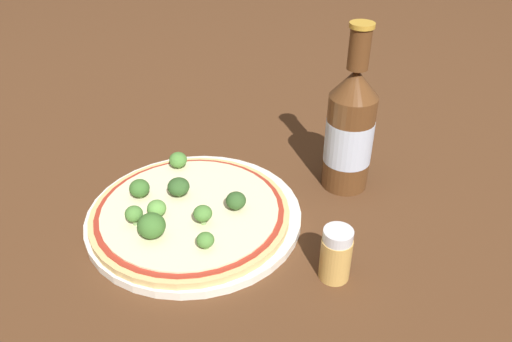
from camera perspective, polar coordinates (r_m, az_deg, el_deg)
The scene contains 14 objects.
ground_plane at distance 0.70m, azimuth -7.01°, elevation -5.48°, with size 3.00×3.00×0.00m, color #4C2D19.
plate at distance 0.70m, azimuth -7.27°, elevation -5.31°, with size 0.30×0.30×0.01m.
pizza at distance 0.69m, azimuth -7.56°, elevation -4.69°, with size 0.27×0.27×0.01m.
broccoli_floret_0 at distance 0.71m, azimuth -13.17°, elevation -1.93°, with size 0.03×0.03×0.03m.
broccoli_floret_1 at distance 0.63m, azimuth -11.86°, elevation -6.14°, with size 0.04×0.04×0.03m.
broccoli_floret_2 at distance 0.70m, azimuth -8.84°, elevation -1.78°, with size 0.03×0.03×0.03m.
broccoli_floret_3 at distance 0.67m, azimuth -2.31°, elevation -3.41°, with size 0.03×0.03×0.03m.
broccoli_floret_4 at distance 0.61m, azimuth -5.80°, elevation -7.87°, with size 0.02×0.02×0.02m.
broccoli_floret_5 at distance 0.66m, azimuth -13.78°, elevation -4.80°, with size 0.02×0.02×0.03m.
broccoli_floret_6 at distance 0.64m, azimuth -6.10°, elevation -4.87°, with size 0.02×0.02×0.03m.
broccoli_floret_7 at distance 0.67m, azimuth -11.28°, elevation -4.21°, with size 0.03×0.03×0.02m.
broccoli_floret_8 at distance 0.76m, azimuth -8.90°, elevation 1.26°, with size 0.03×0.03×0.03m.
beer_bottle at distance 0.73m, azimuth 10.68°, elevation 4.67°, with size 0.07×0.07×0.25m.
pepper_shaker at distance 0.60m, azimuth 9.12°, elevation -9.39°, with size 0.04×0.04×0.07m.
Camera 1 is at (0.29, -0.47, 0.44)m, focal length 35.00 mm.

